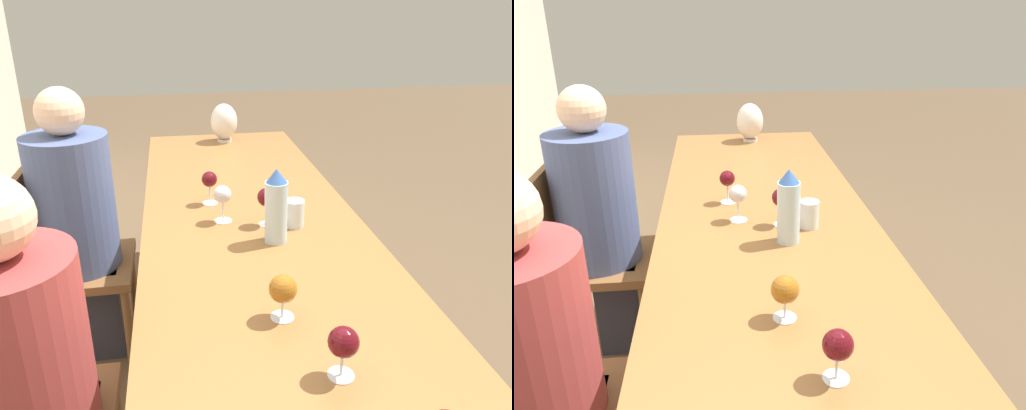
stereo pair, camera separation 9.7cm
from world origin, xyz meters
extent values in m
plane|color=brown|center=(0.00, 0.00, 0.00)|extent=(14.00, 14.00, 0.00)
cube|color=#936033|center=(0.00, 0.00, 0.72)|extent=(2.70, 0.85, 0.04)
cylinder|color=#936033|center=(1.25, -0.32, 0.35)|extent=(0.07, 0.07, 0.70)
cylinder|color=#936033|center=(1.25, 0.32, 0.35)|extent=(0.07, 0.07, 0.70)
cylinder|color=silver|center=(-0.17, -0.05, 0.86)|extent=(0.08, 0.08, 0.22)
cone|color=#33599E|center=(-0.17, -0.05, 0.99)|extent=(0.07, 0.07, 0.05)
cylinder|color=silver|center=(-0.06, -0.15, 0.80)|extent=(0.07, 0.07, 0.10)
cylinder|color=silver|center=(1.18, -0.02, 0.75)|extent=(0.09, 0.09, 0.01)
ellipsoid|color=silver|center=(1.18, -0.02, 0.86)|extent=(0.16, 0.16, 0.21)
cylinder|color=silver|center=(0.03, 0.11, 0.75)|extent=(0.07, 0.07, 0.00)
cylinder|color=silver|center=(0.03, 0.11, 0.79)|extent=(0.01, 0.01, 0.08)
sphere|color=silver|center=(0.03, 0.11, 0.86)|extent=(0.07, 0.07, 0.07)
cylinder|color=silver|center=(-0.63, 0.02, 0.75)|extent=(0.07, 0.07, 0.00)
cylinder|color=silver|center=(-0.63, 0.02, 0.77)|extent=(0.01, 0.01, 0.06)
sphere|color=#995B19|center=(-0.63, 0.02, 0.84)|extent=(0.08, 0.08, 0.08)
cylinder|color=silver|center=(-0.03, -0.05, 0.75)|extent=(0.06, 0.06, 0.00)
cylinder|color=silver|center=(-0.03, -0.05, 0.79)|extent=(0.01, 0.01, 0.08)
sphere|color=#510C14|center=(-0.03, -0.05, 0.86)|extent=(0.07, 0.07, 0.07)
cylinder|color=silver|center=(-0.87, -0.06, 0.75)|extent=(0.06, 0.06, 0.00)
cylinder|color=silver|center=(-0.87, -0.06, 0.78)|extent=(0.01, 0.01, 0.06)
sphere|color=#510C14|center=(-0.87, -0.06, 0.84)|extent=(0.07, 0.07, 0.07)
cylinder|color=silver|center=(0.22, 0.15, 0.75)|extent=(0.07, 0.07, 0.00)
cylinder|color=silver|center=(0.22, 0.15, 0.79)|extent=(0.01, 0.01, 0.08)
sphere|color=#510C14|center=(0.22, 0.15, 0.85)|extent=(0.07, 0.07, 0.07)
cube|color=brown|center=(0.33, 0.72, 0.42)|extent=(0.44, 0.44, 0.04)
cube|color=brown|center=(0.33, 0.92, 0.66)|extent=(0.40, 0.03, 0.44)
cylinder|color=brown|center=(0.14, 0.53, 0.20)|extent=(0.04, 0.04, 0.40)
cylinder|color=brown|center=(0.52, 0.53, 0.20)|extent=(0.04, 0.04, 0.40)
cylinder|color=brown|center=(0.14, 0.91, 0.20)|extent=(0.04, 0.04, 0.40)
cylinder|color=brown|center=(0.52, 0.91, 0.20)|extent=(0.04, 0.04, 0.40)
cylinder|color=#993838|center=(-0.59, 0.72, 0.71)|extent=(0.37, 0.37, 0.52)
cube|color=#2D2D38|center=(0.33, 0.66, 0.22)|extent=(0.26, 0.19, 0.44)
cylinder|color=#475684|center=(0.33, 0.72, 0.74)|extent=(0.35, 0.35, 0.59)
sphere|color=beige|center=(0.33, 0.72, 1.13)|extent=(0.19, 0.19, 0.19)
camera|label=1|loc=(-1.73, 0.28, 1.55)|focal=35.00mm
camera|label=2|loc=(-1.75, 0.19, 1.55)|focal=35.00mm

